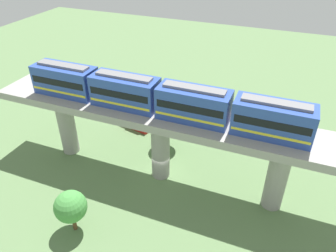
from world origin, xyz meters
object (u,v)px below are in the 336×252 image
at_px(train, 158,97).
at_px(parked_car_black, 232,134).
at_px(parked_car_red, 137,122).
at_px(parked_car_blue, 189,122).
at_px(tree_near_viaduct, 168,122).
at_px(tree_mid_lot, 71,207).

bearing_deg(train, parked_car_black, 148.38).
bearing_deg(parked_car_red, parked_car_black, 111.06).
relative_size(parked_car_blue, tree_near_viaduct, 0.86).
xyz_separation_m(train, parked_car_red, (-7.56, -6.45, -8.67)).
distance_m(parked_car_blue, tree_mid_lot, 20.25).
bearing_deg(tree_mid_lot, parked_car_black, 152.38).
xyz_separation_m(parked_car_black, tree_mid_lot, (19.10, -9.99, 2.04)).
xyz_separation_m(train, tree_mid_lot, (9.57, -4.13, -6.63)).
xyz_separation_m(parked_car_black, tree_near_viaduct, (4.45, -6.94, 2.71)).
bearing_deg(parked_car_black, parked_car_blue, -107.79).
distance_m(train, parked_car_black, 14.15).
bearing_deg(parked_car_red, tree_near_viaduct, 77.10).
distance_m(parked_car_red, tree_mid_lot, 17.41).
height_order(parked_car_blue, parked_car_black, same).
height_order(train, tree_near_viaduct, train).
distance_m(train, tree_mid_lot, 12.35).
distance_m(train, parked_car_red, 13.19).
bearing_deg(parked_car_black, train, -43.24).
relative_size(parked_car_black, tree_near_viaduct, 0.88).
height_order(parked_car_red, parked_car_black, same).
xyz_separation_m(parked_car_red, parked_car_black, (-1.96, 12.31, 0.00)).
height_order(parked_car_blue, tree_near_viaduct, tree_near_viaduct).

